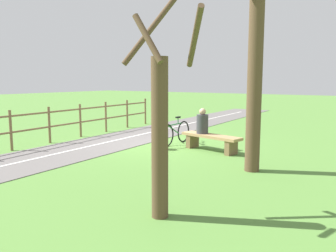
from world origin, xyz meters
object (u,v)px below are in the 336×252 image
at_px(bench, 211,140).
at_px(tree_near_bench, 255,65).
at_px(bicycle, 176,133).
at_px(tree_mid_field, 161,124).
at_px(person_seated, 202,123).
at_px(backpack, 162,143).

xyz_separation_m(bench, tree_near_bench, (-1.77, 1.48, 2.06)).
bearing_deg(bench, bicycle, 0.68).
xyz_separation_m(tree_mid_field, tree_near_bench, (-0.24, -3.30, 0.97)).
distance_m(bench, bicycle, 1.44).
relative_size(person_seated, backpack, 2.04).
height_order(bicycle, tree_near_bench, tree_near_bench).
bearing_deg(tree_near_bench, bench, -39.95).
bearing_deg(bicycle, tree_near_bench, 60.73).
distance_m(person_seated, backpack, 1.35).
relative_size(bench, tree_mid_field, 0.58).
distance_m(bench, person_seated, 0.57).
bearing_deg(backpack, tree_mid_field, 124.21).
height_order(bench, tree_near_bench, tree_near_bench).
xyz_separation_m(bicycle, tree_near_bench, (-3.18, 1.78, 2.02)).
bearing_deg(tree_mid_field, tree_near_bench, -94.11).
bearing_deg(person_seated, tree_mid_field, 123.55).
bearing_deg(bench, tree_near_bench, 152.67).
bearing_deg(bicycle, tree_mid_field, 30.02).
relative_size(bicycle, tree_mid_field, 0.50).
xyz_separation_m(backpack, tree_near_bench, (-3.08, 0.88, 2.21)).
distance_m(bicycle, tree_mid_field, 5.97).
height_order(person_seated, backpack, person_seated).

